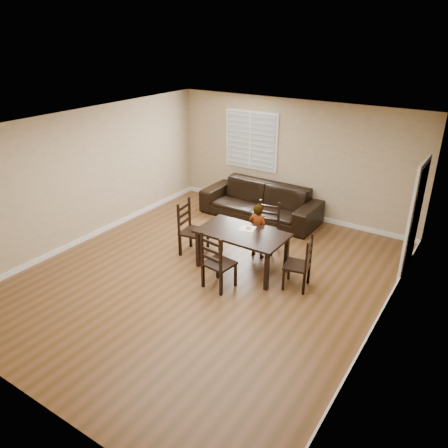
{
  "coord_description": "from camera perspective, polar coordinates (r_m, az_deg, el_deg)",
  "views": [
    {
      "loc": [
        4.01,
        -5.54,
        4.15
      ],
      "look_at": [
        0.22,
        0.25,
        1.0
      ],
      "focal_mm": 35.0,
      "sensor_mm": 36.0,
      "label": 1
    }
  ],
  "objects": [
    {
      "name": "ground",
      "position": [
        8.0,
        -2.33,
        -6.8
      ],
      "size": [
        7.0,
        7.0,
        0.0
      ],
      "primitive_type": "plane",
      "color": "brown",
      "rests_on": "ground"
    },
    {
      "name": "room",
      "position": [
        7.34,
        -1.54,
        5.88
      ],
      "size": [
        6.04,
        7.04,
        2.72
      ],
      "color": "tan",
      "rests_on": "ground"
    },
    {
      "name": "dining_table",
      "position": [
        7.91,
        2.38,
        -1.64
      ],
      "size": [
        1.62,
        0.92,
        0.76
      ],
      "rotation": [
        0.0,
        0.0,
        -0.01
      ],
      "color": "black",
      "rests_on": "ground"
    },
    {
      "name": "chair_near",
      "position": [
        8.82,
        5.72,
        -0.43
      ],
      "size": [
        0.51,
        0.49,
        0.99
      ],
      "rotation": [
        0.0,
        0.0,
        0.18
      ],
      "color": "black",
      "rests_on": "ground"
    },
    {
      "name": "chair_far",
      "position": [
        7.37,
        -1.28,
        -5.38
      ],
      "size": [
        0.53,
        0.5,
        1.05
      ],
      "rotation": [
        0.0,
        0.0,
        3.02
      ],
      "color": "black",
      "rests_on": "ground"
    },
    {
      "name": "chair_left",
      "position": [
        8.62,
        -4.73,
        -0.71
      ],
      "size": [
        0.52,
        0.55,
        1.09
      ],
      "rotation": [
        0.0,
        0.0,
        1.71
      ],
      "color": "black",
      "rests_on": "ground"
    },
    {
      "name": "chair_right",
      "position": [
        7.55,
        10.4,
        -5.36
      ],
      "size": [
        0.48,
        0.51,
        0.97
      ],
      "rotation": [
        0.0,
        0.0,
        -1.38
      ],
      "color": "black",
      "rests_on": "ground"
    },
    {
      "name": "child",
      "position": [
        8.42,
        4.45,
        -0.87
      ],
      "size": [
        0.41,
        0.28,
        1.11
      ],
      "primitive_type": "imported",
      "rotation": [
        0.0,
        0.0,
        3.11
      ],
      "color": "gray",
      "rests_on": "ground"
    },
    {
      "name": "napkin",
      "position": [
        8.01,
        3.07,
        -0.59
      ],
      "size": [
        0.32,
        0.32,
        0.0
      ],
      "primitive_type": "cube",
      "rotation": [
        0.0,
        0.0,
        0.2
      ],
      "color": "white",
      "rests_on": "dining_table"
    },
    {
      "name": "donut",
      "position": [
        8.0,
        3.2,
        -0.48
      ],
      "size": [
        0.1,
        0.1,
        0.04
      ],
      "color": "#D38D4B",
      "rests_on": "napkin"
    },
    {
      "name": "sofa",
      "position": [
        10.22,
        4.73,
        2.9
      ],
      "size": [
        2.78,
        1.11,
        0.81
      ],
      "primitive_type": "imported",
      "rotation": [
        0.0,
        0.0,
        -0.01
      ],
      "color": "black",
      "rests_on": "ground"
    }
  ]
}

